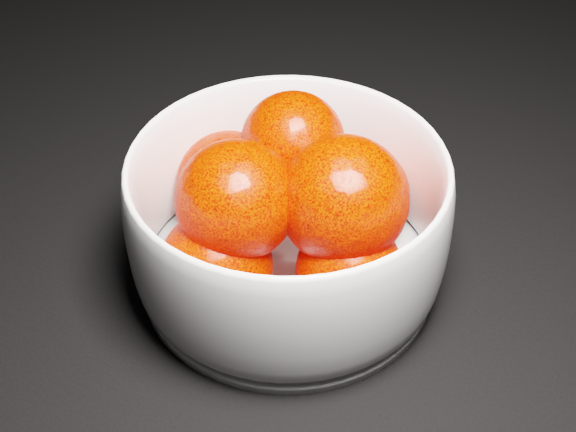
% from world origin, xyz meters
% --- Properties ---
extents(bowl, '(0.20, 0.20, 0.10)m').
position_xyz_m(bowl, '(-0.25, 0.25, 0.05)').
color(bowl, white).
rests_on(bowl, ground).
extents(orange_pile, '(0.17, 0.17, 0.11)m').
position_xyz_m(orange_pile, '(-0.25, 0.25, 0.06)').
color(orange_pile, red).
rests_on(orange_pile, bowl).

